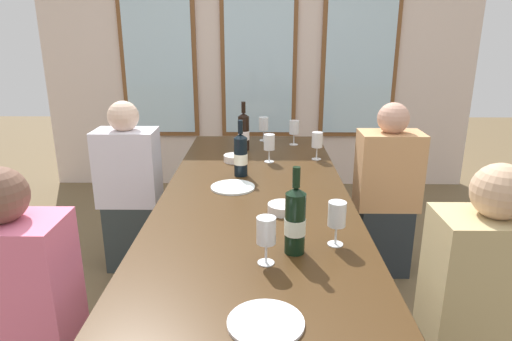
% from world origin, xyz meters
% --- Properties ---
extents(ground_plane, '(12.00, 12.00, 0.00)m').
position_xyz_m(ground_plane, '(0.00, 0.00, 0.00)').
color(ground_plane, brown).
extents(back_wall_with_windows, '(4.13, 0.10, 2.90)m').
position_xyz_m(back_wall_with_windows, '(0.00, 2.36, 1.45)').
color(back_wall_with_windows, beige).
rests_on(back_wall_with_windows, ground).
extents(dining_table, '(0.93, 2.62, 0.74)m').
position_xyz_m(dining_table, '(0.00, 0.00, 0.67)').
color(dining_table, '#3E2711').
rests_on(dining_table, ground).
extents(white_plate_0, '(0.23, 0.23, 0.01)m').
position_xyz_m(white_plate_0, '(-0.12, 0.14, 0.74)').
color(white_plate_0, white).
rests_on(white_plate_0, dining_table).
extents(white_plate_1, '(0.22, 0.22, 0.01)m').
position_xyz_m(white_plate_1, '(0.04, -0.98, 0.74)').
color(white_plate_1, white).
rests_on(white_plate_1, dining_table).
extents(wine_bottle_0, '(0.08, 0.08, 0.33)m').
position_xyz_m(wine_bottle_0, '(-0.09, 0.91, 0.87)').
color(wine_bottle_0, black).
rests_on(wine_bottle_0, dining_table).
extents(wine_bottle_1, '(0.08, 0.08, 0.31)m').
position_xyz_m(wine_bottle_1, '(-0.09, 0.35, 0.86)').
color(wine_bottle_1, black).
rests_on(wine_bottle_1, dining_table).
extents(wine_bottle_2, '(0.08, 0.08, 0.33)m').
position_xyz_m(wine_bottle_2, '(0.15, -0.55, 0.87)').
color(wine_bottle_2, black).
rests_on(wine_bottle_2, dining_table).
extents(tasting_bowl_0, '(0.13, 0.13, 0.04)m').
position_xyz_m(tasting_bowl_0, '(0.13, -0.18, 0.76)').
color(tasting_bowl_0, white).
rests_on(tasting_bowl_0, dining_table).
extents(tasting_bowl_1, '(0.14, 0.14, 0.04)m').
position_xyz_m(tasting_bowl_1, '(-0.13, 0.63, 0.76)').
color(tasting_bowl_1, white).
rests_on(tasting_bowl_1, dining_table).
extents(wine_glass_0, '(0.07, 0.07, 0.17)m').
position_xyz_m(wine_glass_0, '(0.38, 0.69, 0.86)').
color(wine_glass_0, white).
rests_on(wine_glass_0, dining_table).
extents(wine_glass_1, '(0.07, 0.07, 0.17)m').
position_xyz_m(wine_glass_1, '(0.05, -0.63, 0.86)').
color(wine_glass_1, white).
rests_on(wine_glass_1, dining_table).
extents(wine_glass_2, '(0.07, 0.07, 0.17)m').
position_xyz_m(wine_glass_2, '(0.04, 1.18, 0.86)').
color(wine_glass_2, white).
rests_on(wine_glass_2, dining_table).
extents(wine_glass_3, '(0.07, 0.07, 0.17)m').
position_xyz_m(wine_glass_3, '(0.08, 0.62, 0.86)').
color(wine_glass_3, white).
rests_on(wine_glass_3, dining_table).
extents(wine_glass_4, '(0.07, 0.07, 0.17)m').
position_xyz_m(wine_glass_4, '(0.26, 1.06, 0.86)').
color(wine_glass_4, white).
rests_on(wine_glass_4, dining_table).
extents(wine_glass_5, '(0.07, 0.07, 0.17)m').
position_xyz_m(wine_glass_5, '(0.31, -0.49, 0.86)').
color(wine_glass_5, white).
rests_on(wine_glass_5, dining_table).
extents(seated_person_0, '(0.38, 0.24, 1.11)m').
position_xyz_m(seated_person_0, '(-0.82, -0.70, 0.53)').
color(seated_person_0, '#262C2E').
rests_on(seated_person_0, ground).
extents(seated_person_1, '(0.38, 0.24, 1.11)m').
position_xyz_m(seated_person_1, '(0.82, -0.64, 0.53)').
color(seated_person_1, '#353837').
rests_on(seated_person_1, ground).
extents(seated_person_2, '(0.38, 0.24, 1.11)m').
position_xyz_m(seated_person_2, '(-0.82, 0.66, 0.53)').
color(seated_person_2, '#30393A').
rests_on(seated_person_2, ground).
extents(seated_person_3, '(0.38, 0.24, 1.11)m').
position_xyz_m(seated_person_3, '(0.82, 0.62, 0.53)').
color(seated_person_3, '#262D32').
rests_on(seated_person_3, ground).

